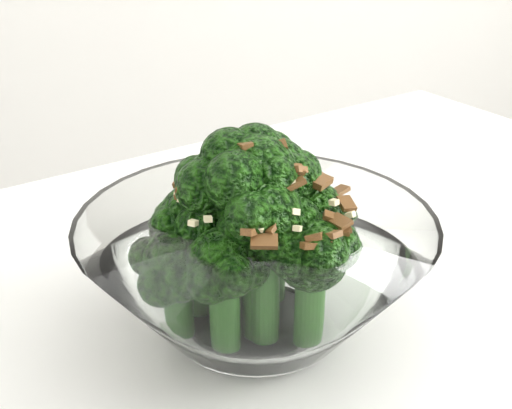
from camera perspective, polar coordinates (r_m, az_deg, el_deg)
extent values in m
cylinder|color=white|center=(1.14, 11.14, -11.73)|extent=(0.04, 0.04, 0.71)
cylinder|color=white|center=(0.49, 0.00, -9.78)|extent=(0.09, 0.09, 0.01)
cylinder|color=#235516|center=(0.46, 0.00, -4.45)|extent=(0.02, 0.02, 0.09)
sphere|color=#1D4F0E|center=(0.44, 0.00, 2.16)|extent=(0.05, 0.05, 0.05)
cylinder|color=#235516|center=(0.49, 1.31, -3.40)|extent=(0.02, 0.02, 0.08)
sphere|color=#1D4F0E|center=(0.46, 1.38, 2.40)|extent=(0.05, 0.05, 0.05)
cylinder|color=#235516|center=(0.47, -2.77, -4.62)|extent=(0.02, 0.02, 0.08)
sphere|color=#1D4F0E|center=(0.45, -2.91, 1.17)|extent=(0.05, 0.05, 0.05)
cylinder|color=#235516|center=(0.44, 0.70, -6.87)|extent=(0.02, 0.02, 0.08)
sphere|color=#1D4F0E|center=(0.42, 0.73, -1.15)|extent=(0.05, 0.05, 0.05)
cylinder|color=#235516|center=(0.48, 4.33, -5.44)|extent=(0.02, 0.02, 0.06)
sphere|color=#1D4F0E|center=(0.46, 4.50, -0.95)|extent=(0.05, 0.05, 0.05)
cylinder|color=#235516|center=(0.48, -4.71, -5.58)|extent=(0.02, 0.02, 0.06)
sphere|color=#1D4F0E|center=(0.46, -4.89, -1.22)|extent=(0.05, 0.05, 0.05)
cylinder|color=#235516|center=(0.45, 4.30, -8.32)|extent=(0.02, 0.02, 0.05)
sphere|color=#1D4F0E|center=(0.43, 4.47, -4.01)|extent=(0.05, 0.05, 0.05)
cylinder|color=#235516|center=(0.44, -2.51, -8.86)|extent=(0.02, 0.02, 0.05)
sphere|color=#1D4F0E|center=(0.42, -2.61, -4.71)|extent=(0.04, 0.04, 0.04)
cylinder|color=#235516|center=(0.51, 4.47, -4.32)|extent=(0.02, 0.02, 0.04)
sphere|color=#1D4F0E|center=(0.49, 4.60, -1.07)|extent=(0.04, 0.04, 0.04)
cylinder|color=#235516|center=(0.46, -6.19, -8.28)|extent=(0.02, 0.02, 0.04)
sphere|color=#1D4F0E|center=(0.44, -6.39, -4.86)|extent=(0.04, 0.04, 0.04)
cylinder|color=#235516|center=(0.51, -0.51, -3.85)|extent=(0.02, 0.02, 0.05)
sphere|color=#1D4F0E|center=(0.50, -0.52, -0.50)|extent=(0.04, 0.04, 0.04)
cylinder|color=#235516|center=(0.45, 0.12, -6.99)|extent=(0.02, 0.02, 0.07)
sphere|color=#1D4F0E|center=(0.43, 0.12, -1.95)|extent=(0.04, 0.04, 0.04)
cube|color=brown|center=(0.41, 3.11, 1.65)|extent=(0.01, 0.01, 0.01)
cube|color=brown|center=(0.49, -3.07, 3.15)|extent=(0.02, 0.02, 0.01)
cube|color=brown|center=(0.49, -1.08, 2.79)|extent=(0.01, 0.01, 0.01)
cube|color=brown|center=(0.44, 7.24, 0.09)|extent=(0.01, 0.01, 0.01)
cube|color=brown|center=(0.39, 0.66, -2.97)|extent=(0.02, 0.01, 0.01)
cube|color=brown|center=(0.46, 2.65, 3.45)|extent=(0.02, 0.01, 0.01)
cube|color=brown|center=(0.40, 5.70, -2.38)|extent=(0.02, 0.02, 0.01)
cube|color=brown|center=(0.49, -2.38, 2.95)|extent=(0.01, 0.02, 0.01)
cube|color=brown|center=(0.40, 1.39, -1.46)|extent=(0.02, 0.02, 0.01)
cube|color=brown|center=(0.49, 0.85, 3.11)|extent=(0.02, 0.01, 0.01)
cube|color=brown|center=(0.40, 4.61, -3.30)|extent=(0.02, 0.01, 0.01)
cube|color=brown|center=(0.46, 6.64, 1.07)|extent=(0.02, 0.01, 0.00)
cube|color=brown|center=(0.44, -4.10, 2.40)|extent=(0.02, 0.01, 0.00)
cube|color=brown|center=(0.42, 6.77, -2.09)|extent=(0.01, 0.01, 0.01)
cube|color=brown|center=(0.44, 5.32, 1.78)|extent=(0.02, 0.02, 0.01)
cube|color=brown|center=(0.42, 1.93, 2.71)|extent=(0.01, 0.02, 0.01)
cube|color=brown|center=(0.48, -5.91, 1.71)|extent=(0.01, 0.01, 0.01)
cube|color=brown|center=(0.44, -5.69, 0.91)|extent=(0.01, 0.02, 0.01)
cube|color=brown|center=(0.42, 6.22, -1.11)|extent=(0.01, 0.01, 0.01)
cube|color=brown|center=(0.41, 5.90, -2.77)|extent=(0.01, 0.02, 0.01)
cube|color=brown|center=(0.43, 1.55, 4.53)|extent=(0.01, 0.02, 0.01)
cube|color=brown|center=(0.42, 2.90, 2.92)|extent=(0.02, 0.01, 0.01)
cube|color=brown|center=(0.43, -5.52, 1.28)|extent=(0.02, 0.01, 0.01)
cube|color=brown|center=(0.45, 3.94, 3.13)|extent=(0.01, 0.01, 0.01)
cube|color=brown|center=(0.47, -0.09, 3.80)|extent=(0.02, 0.02, 0.01)
cube|color=brown|center=(0.46, -0.40, 4.17)|extent=(0.01, 0.02, 0.01)
cube|color=brown|center=(0.40, -0.33, -2.11)|extent=(0.01, 0.02, 0.01)
cube|color=brown|center=(0.41, 6.46, -2.33)|extent=(0.02, 0.01, 0.01)
cube|color=brown|center=(0.43, 3.35, 2.77)|extent=(0.01, 0.02, 0.01)
cube|color=brown|center=(0.43, 1.66, 4.62)|extent=(0.01, 0.01, 0.01)
cube|color=brown|center=(0.40, 4.80, -2.53)|extent=(0.01, 0.02, 0.01)
cube|color=brown|center=(0.50, -0.06, 2.66)|extent=(0.02, 0.01, 0.01)
cube|color=brown|center=(0.50, 1.79, 3.10)|extent=(0.02, 0.02, 0.01)
cube|color=brown|center=(0.42, -1.00, 4.75)|extent=(0.01, 0.02, 0.01)
cube|color=brown|center=(0.42, -1.27, 2.90)|extent=(0.02, 0.01, 0.01)
cube|color=brown|center=(0.47, 5.03, 2.24)|extent=(0.01, 0.01, 0.01)
cube|color=brown|center=(0.42, 6.71, -1.35)|extent=(0.01, 0.02, 0.01)
cube|color=beige|center=(0.48, -5.18, 2.10)|extent=(0.01, 0.01, 0.00)
cube|color=beige|center=(0.43, 7.56, -0.82)|extent=(0.01, 0.01, 0.01)
cube|color=beige|center=(0.42, -2.81, 2.93)|extent=(0.01, 0.01, 0.00)
cube|color=beige|center=(0.46, 1.23, 4.45)|extent=(0.01, 0.01, 0.00)
cube|color=beige|center=(0.39, 0.31, -1.90)|extent=(0.01, 0.01, 0.00)
cube|color=beige|center=(0.41, 3.05, -0.60)|extent=(0.01, 0.01, 0.01)
cube|color=beige|center=(0.48, 3.31, 3.34)|extent=(0.01, 0.01, 0.01)
cube|color=beige|center=(0.44, 0.82, 5.15)|extent=(0.01, 0.01, 0.01)
cube|color=beige|center=(0.41, -5.05, -1.48)|extent=(0.01, 0.01, 0.00)
cube|color=beige|center=(0.41, 2.97, 1.65)|extent=(0.01, 0.01, 0.01)
cube|color=beige|center=(0.46, -1.03, 3.99)|extent=(0.01, 0.01, 0.00)
cube|color=beige|center=(0.43, 6.26, 0.18)|extent=(0.01, 0.01, 0.00)
cube|color=beige|center=(0.44, -6.20, 0.81)|extent=(0.01, 0.01, 0.01)
cube|color=beige|center=(0.41, -3.87, -1.16)|extent=(0.00, 0.01, 0.00)
cube|color=beige|center=(0.48, 4.38, 2.39)|extent=(0.01, 0.01, 0.01)
cube|color=beige|center=(0.46, 2.00, 4.21)|extent=(0.00, 0.01, 0.00)
cube|color=beige|center=(0.40, 3.32, -1.92)|extent=(0.01, 0.01, 0.00)
cube|color=beige|center=(0.41, 2.08, 1.38)|extent=(0.01, 0.01, 0.01)
cube|color=beige|center=(0.43, -5.93, 0.35)|extent=(0.01, 0.01, 0.01)
cube|color=beige|center=(0.42, -1.10, 3.61)|extent=(0.01, 0.01, 0.01)
cube|color=beige|center=(0.42, -1.77, 2.60)|extent=(0.01, 0.01, 0.00)
cube|color=beige|center=(0.44, 1.53, 4.71)|extent=(0.00, 0.00, 0.00)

